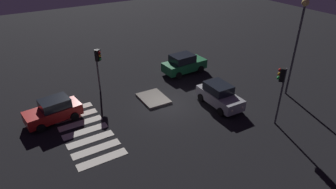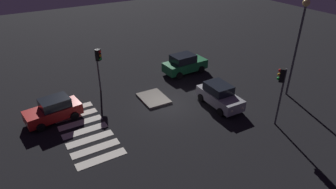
# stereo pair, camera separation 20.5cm
# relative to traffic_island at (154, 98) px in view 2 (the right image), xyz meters

# --- Properties ---
(ground_plane) EXTENTS (80.00, 80.00, 0.00)m
(ground_plane) POSITION_rel_traffic_island_xyz_m (1.46, 0.55, -0.09)
(ground_plane) COLOR black
(traffic_island) EXTENTS (2.81, 2.14, 0.18)m
(traffic_island) POSITION_rel_traffic_island_xyz_m (0.00, 0.00, 0.00)
(traffic_island) COLOR gray
(traffic_island) RESTS_ON ground
(car_green) EXTENTS (2.20, 4.47, 1.92)m
(car_green) POSITION_rel_traffic_island_xyz_m (-3.18, 5.23, 0.85)
(car_green) COLOR #196B38
(car_green) RESTS_ON ground
(car_silver) EXTENTS (4.22, 2.03, 1.82)m
(car_silver) POSITION_rel_traffic_island_xyz_m (3.55, 4.11, 0.80)
(car_silver) COLOR #9EA0A5
(car_silver) RESTS_ON ground
(car_red) EXTENTS (2.27, 4.17, 1.75)m
(car_red) POSITION_rel_traffic_island_xyz_m (-1.04, -7.80, 0.77)
(car_red) COLOR red
(car_red) RESTS_ON ground
(traffic_light_north) EXTENTS (0.53, 0.54, 4.42)m
(traffic_light_north) POSITION_rel_traffic_island_xyz_m (7.66, 5.86, 3.26)
(traffic_light_north) COLOR #47474C
(traffic_light_north) RESTS_ON ground
(traffic_light_south) EXTENTS (0.53, 0.54, 3.90)m
(traffic_light_south) POSITION_rel_traffic_island_xyz_m (-3.60, -3.23, 2.87)
(traffic_light_south) COLOR #47474C
(traffic_light_south) RESTS_ON ground
(street_lamp) EXTENTS (0.56, 0.56, 8.03)m
(street_lamp) POSITION_rel_traffic_island_xyz_m (5.09, 10.40, 5.35)
(street_lamp) COLOR #47474C
(street_lamp) RESTS_ON ground
(crosswalk_near) EXTENTS (7.60, 3.20, 0.02)m
(crosswalk_near) POSITION_rel_traffic_island_xyz_m (1.46, -6.32, -0.08)
(crosswalk_near) COLOR silver
(crosswalk_near) RESTS_ON ground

